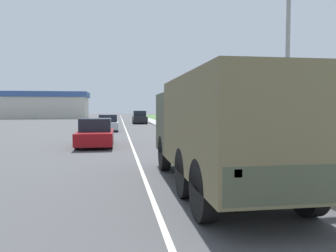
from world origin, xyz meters
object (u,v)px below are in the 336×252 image
Objects in this scene: military_truck at (219,127)px; car_nearest_ahead at (96,134)px; car_second_ahead at (108,124)px; car_third_ahead at (140,118)px; lamp_post at (282,39)px.

car_nearest_ahead is at bearing 110.29° from military_truck.
car_second_ahead is (-3.45, 22.31, -0.95)m from military_truck.
car_nearest_ahead is 1.10× the size of car_third_ahead.
military_truck reaches higher than car_third_ahead.
car_third_ahead is at bearing 89.47° from military_truck.
car_third_ahead is 34.13m from lamp_post.
lamp_post is at bearing -85.96° from car_third_ahead.
military_truck is at bearing -81.21° from car_second_ahead.
car_second_ahead is (0.35, 12.03, -0.02)m from car_nearest_ahead.
military_truck is at bearing -69.71° from car_nearest_ahead.
car_third_ahead is at bearing 80.82° from car_nearest_ahead.
car_third_ahead reaches higher than car_nearest_ahead.
car_third_ahead is 0.57× the size of lamp_post.
car_second_ahead is at bearing 88.34° from car_nearest_ahead.
car_second_ahead is at bearing 106.89° from lamp_post.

